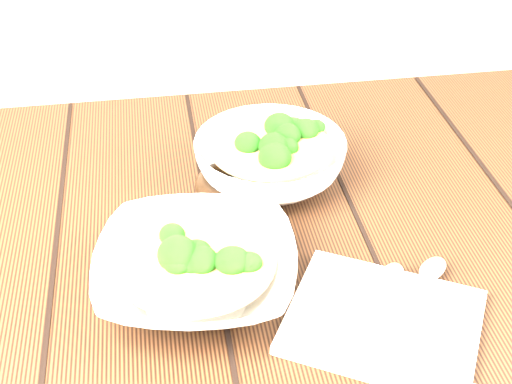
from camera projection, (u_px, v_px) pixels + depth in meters
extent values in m
cube|color=#361F0F|center=(227.00, 247.00, 0.95)|extent=(1.20, 0.80, 0.04)
cube|color=#361F0F|center=(464.00, 253.00, 1.51)|extent=(0.07, 0.07, 0.71)
imported|color=white|center=(196.00, 271.00, 0.84)|extent=(0.27, 0.27, 0.06)
cylinder|color=#9E7A47|center=(196.00, 258.00, 0.83)|extent=(0.19, 0.19, 0.00)
ellipsoid|color=#287018|center=(214.00, 248.00, 0.83)|extent=(0.04, 0.04, 0.03)
ellipsoid|color=#287018|center=(193.00, 233.00, 0.85)|extent=(0.04, 0.04, 0.03)
ellipsoid|color=#287018|center=(149.00, 249.00, 0.83)|extent=(0.04, 0.04, 0.03)
ellipsoid|color=#287018|center=(182.00, 269.00, 0.80)|extent=(0.04, 0.04, 0.03)
ellipsoid|color=#287018|center=(221.00, 273.00, 0.80)|extent=(0.04, 0.04, 0.03)
imported|color=white|center=(270.00, 161.00, 1.02)|extent=(0.22, 0.22, 0.07)
cylinder|color=#9E7A47|center=(270.00, 147.00, 1.00)|extent=(0.17, 0.17, 0.00)
ellipsoid|color=#287018|center=(284.00, 139.00, 1.01)|extent=(0.04, 0.04, 0.03)
ellipsoid|color=#287018|center=(271.00, 130.00, 1.03)|extent=(0.04, 0.04, 0.03)
ellipsoid|color=#287018|center=(241.00, 133.00, 1.02)|extent=(0.04, 0.04, 0.03)
ellipsoid|color=#287018|center=(254.00, 147.00, 0.99)|extent=(0.04, 0.04, 0.03)
ellipsoid|color=#287018|center=(269.00, 159.00, 0.97)|extent=(0.04, 0.04, 0.03)
ellipsoid|color=#287018|center=(304.00, 155.00, 0.98)|extent=(0.04, 0.04, 0.03)
torus|color=black|center=(233.00, 185.00, 1.01)|extent=(0.13, 0.13, 0.03)
cube|color=beige|center=(383.00, 321.00, 0.80)|extent=(0.27, 0.25, 0.01)
cylinder|color=#B1AA9C|center=(372.00, 321.00, 0.79)|extent=(0.08, 0.11, 0.01)
ellipsoid|color=#B1AA9C|center=(392.00, 276.00, 0.85)|extent=(0.05, 0.06, 0.01)
cylinder|color=#B1AA9C|center=(402.00, 307.00, 0.81)|extent=(0.10, 0.10, 0.01)
ellipsoid|color=#B1AA9C|center=(433.00, 269.00, 0.86)|extent=(0.05, 0.05, 0.01)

